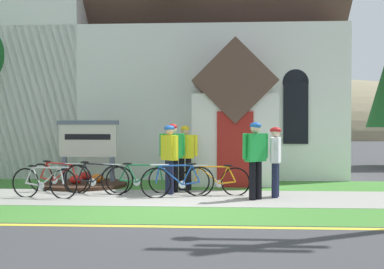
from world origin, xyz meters
name	(u,v)px	position (x,y,z in m)	size (l,w,h in m)	color
ground	(186,185)	(0.00, 4.00, 0.00)	(140.00, 140.00, 0.00)	#3D3D3F
sidewalk_slab	(152,197)	(-0.65, 1.52, 0.01)	(32.00, 2.53, 0.01)	#99968E
grass_verge	(136,214)	(-0.65, -0.61, 0.00)	(32.00, 1.74, 0.01)	#427F33
church_lawn	(164,185)	(-0.65, 3.94, 0.00)	(24.00, 2.31, 0.01)	#427F33
curb_paint_stripe	(125,226)	(-0.65, -1.64, 0.00)	(28.00, 0.16, 0.01)	yellow
church_building	(170,52)	(-1.02, 9.06, 4.65)	(11.75, 10.44, 13.02)	white
church_sign	(88,142)	(-2.84, 3.86, 1.24)	(1.81, 0.19, 1.86)	slate
flower_bed	(85,184)	(-2.84, 3.53, 0.07)	(2.36, 2.36, 0.34)	#382319
bicycle_orange	(96,179)	(-2.10, 1.94, 0.39)	(1.72, 0.39, 0.84)	black
bicycle_red	(216,180)	(0.85, 1.98, 0.37)	(1.69, 0.20, 0.77)	black
bicycle_green	(141,179)	(-1.03, 2.18, 0.37)	(1.78, 0.13, 0.79)	black
bicycle_blue	(44,182)	(-3.16, 1.30, 0.37)	(1.68, 0.34, 0.79)	black
bicycle_silver	(178,181)	(-0.03, 1.61, 0.38)	(1.73, 0.58, 0.83)	black
bicycle_white	(57,177)	(-3.19, 2.29, 0.38)	(1.71, 0.46, 0.83)	black
cyclist_in_white_jersey	(185,152)	(0.04, 2.80, 1.01)	(0.67, 0.28, 1.71)	black
cyclist_in_red_jersey	(255,154)	(1.76, 1.29, 1.06)	(0.60, 0.47, 1.78)	black
cyclist_in_green_jersey	(169,154)	(-0.29, 2.09, 1.01)	(0.46, 0.65, 1.71)	#191E38
cyclist_in_orange_jersey	(172,152)	(-0.25, 2.41, 1.04)	(0.62, 0.45, 1.75)	black
cyclist_in_yellow_jersey	(276,156)	(2.27, 1.70, 0.98)	(0.32, 0.73, 1.67)	#191E38
distant_hill	(299,137)	(14.81, 70.09, 0.00)	(78.07, 46.49, 19.19)	#847A5B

